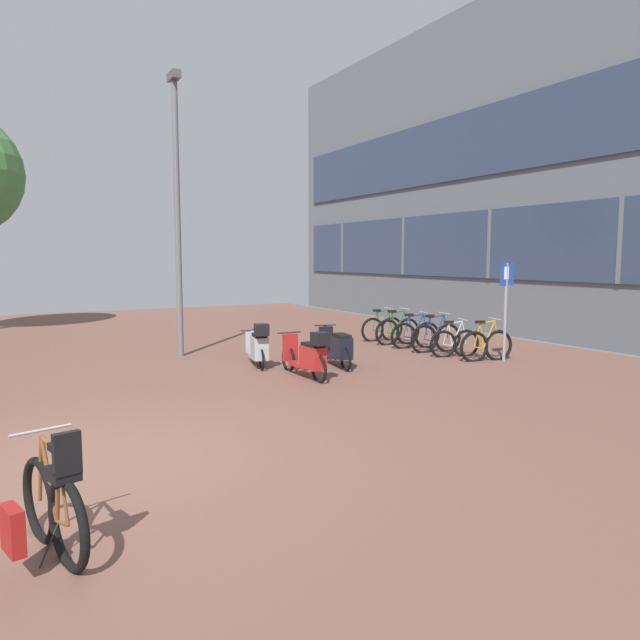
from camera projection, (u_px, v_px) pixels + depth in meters
ground at (234, 443)px, 7.50m from camera, size 21.00×40.00×0.13m
bicycle_foreground at (51, 508)px, 4.60m from camera, size 0.57×1.33×1.10m
bicycle_rack_00 at (486, 345)px, 13.31m from camera, size 1.35×0.48×1.00m
bicycle_rack_01 at (455, 343)px, 13.84m from camera, size 1.21×0.50×0.93m
bicycle_rack_02 at (436, 338)px, 14.52m from camera, size 1.41×0.48×1.01m
bicycle_rack_03 at (415, 335)px, 15.16m from camera, size 1.35×0.49×0.97m
bicycle_rack_04 at (398, 331)px, 15.81m from camera, size 1.36×0.48×1.01m
bicycle_rack_05 at (382, 329)px, 16.47m from camera, size 1.31×0.48×0.97m
scooter_near at (337, 348)px, 12.58m from camera, size 0.66×1.89×0.85m
scooter_mid at (308, 356)px, 11.36m from camera, size 0.52×1.87×0.98m
scooter_far at (258, 346)px, 12.57m from camera, size 0.73×1.70×0.99m
parking_sign at (506, 300)px, 13.12m from camera, size 0.40×0.07×2.21m
lamp_post at (177, 203)px, 13.60m from camera, size 0.20×0.52×6.51m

